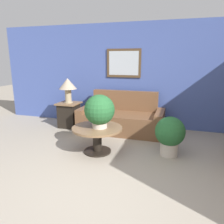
{
  "coord_description": "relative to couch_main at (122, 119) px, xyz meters",
  "views": [
    {
      "loc": [
        0.95,
        -2.32,
        1.73
      ],
      "look_at": [
        -0.4,
        2.02,
        0.61
      ],
      "focal_mm": 35.0,
      "sensor_mm": 36.0,
      "label": 1
    }
  ],
  "objects": [
    {
      "name": "potted_plant_on_table",
      "position": [
        -0.06,
        -1.35,
        0.51
      ],
      "size": [
        0.55,
        0.55,
        0.61
      ],
      "color": "beige",
      "rests_on": "coffee_table"
    },
    {
      "name": "potted_plant_floor",
      "position": [
        1.18,
        -1.07,
        0.11
      ],
      "size": [
        0.54,
        0.54,
        0.73
      ],
      "color": "beige",
      "rests_on": "ground_plane"
    },
    {
      "name": "ground_plane",
      "position": [
        0.34,
        -2.62,
        -0.3
      ],
      "size": [
        20.0,
        20.0,
        0.0
      ],
      "primitive_type": "plane",
      "color": "gray"
    },
    {
      "name": "side_table",
      "position": [
        -1.38,
        -0.06,
        0.02
      ],
      "size": [
        0.53,
        0.53,
        0.64
      ],
      "color": "black",
      "rests_on": "ground_plane"
    },
    {
      "name": "coffee_table",
      "position": [
        -0.12,
        -1.33,
        0.05
      ],
      "size": [
        0.94,
        0.94,
        0.49
      ],
      "color": "black",
      "rests_on": "ground_plane"
    },
    {
      "name": "couch_main",
      "position": [
        0.0,
        0.0,
        0.0
      ],
      "size": [
        2.0,
        0.91,
        0.95
      ],
      "color": "brown",
      "rests_on": "ground_plane"
    },
    {
      "name": "wall_back",
      "position": [
        0.33,
        0.59,
        1.0
      ],
      "size": [
        7.92,
        0.09,
        2.6
      ],
      "color": "#42569E",
      "rests_on": "ground_plane"
    },
    {
      "name": "table_lamp",
      "position": [
        -1.38,
        -0.06,
        0.77
      ],
      "size": [
        0.44,
        0.44,
        0.62
      ],
      "color": "tan",
      "rests_on": "side_table"
    }
  ]
}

